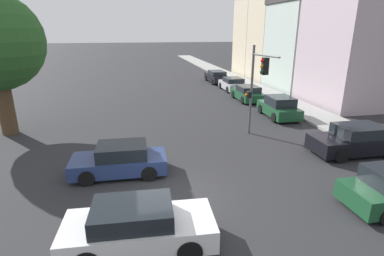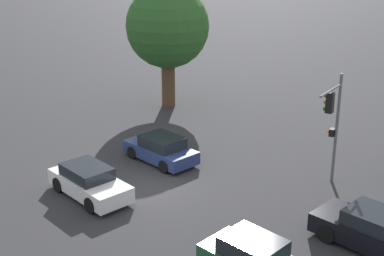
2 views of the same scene
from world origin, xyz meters
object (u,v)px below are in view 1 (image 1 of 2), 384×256
Objects in this scene: crossing_car_0 at (356,140)px; crossing_car_2 at (138,227)px; parked_car_0 at (279,108)px; parked_car_2 at (233,84)px; crossing_car_3 at (120,160)px; parked_car_3 at (217,77)px; traffic_signal at (257,79)px; parked_car_1 at (248,93)px.

crossing_car_2 is at bearing 24.51° from crossing_car_0.
parked_car_2 is at bearing 1.39° from parked_car_0.
crossing_car_0 is 1.12× the size of parked_car_0.
crossing_car_2 reaches higher than crossing_car_3.
parked_car_0 reaches higher than parked_car_3.
parked_car_0 is 15.49m from parked_car_3.
traffic_signal is 14.50m from parked_car_2.
parked_car_2 is at bearing 67.75° from crossing_car_2.
traffic_signal is at bearing 137.90° from parked_car_0.
parked_car_0 is 1.00× the size of parked_car_1.
parked_car_0 reaches higher than crossing_car_2.
parked_car_2 is 5.19m from parked_car_3.
crossing_car_0 is 17.30m from parked_car_2.
crossing_car_2 is at bearing 98.94° from crossing_car_3.
parked_car_2 is at bearing -120.82° from crossing_car_3.
parked_car_1 is 9.94m from parked_car_3.
crossing_car_2 reaches higher than parked_car_1.
crossing_car_2 is 1.07× the size of crossing_car_3.
traffic_signal is at bearing 170.29° from parked_car_3.
parked_car_1 is (-0.18, 5.55, -0.08)m from parked_car_0.
crossing_car_3 is at bearing 100.14° from crossing_car_2.
parked_car_2 is (10.43, 22.10, -0.03)m from crossing_car_2.
crossing_car_0 is 12.56m from parked_car_1.
parked_car_2 is at bearing -177.27° from parked_car_3.
crossing_car_3 is 20.47m from parked_car_2.
crossing_car_3 is 16.50m from parked_car_1.
traffic_signal is 10.00m from parked_car_1.
crossing_car_3 is (-0.61, 4.86, -0.02)m from crossing_car_2.
crossing_car_3 is 24.88m from parked_car_3.
parked_car_3 is at bearing -109.09° from traffic_signal.
parked_car_3 reaches higher than crossing_car_3.
traffic_signal is 8.76m from crossing_car_3.
parked_car_3 is at bearing 0.08° from parked_car_1.
traffic_signal is 1.09× the size of parked_car_3.
parked_car_3 is (10.77, 22.42, 0.02)m from crossing_car_3.
parked_car_2 is at bearing -3.00° from parked_car_1.
crossing_car_3 is 0.85× the size of parked_car_3.
crossing_car_3 reaches higher than parked_car_1.
crossing_car_0 is 11.59m from crossing_car_3.
parked_car_3 is (-0.82, 22.48, -0.04)m from crossing_car_0.
traffic_signal reaches higher than crossing_car_0.
crossing_car_2 is 0.91× the size of parked_car_3.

